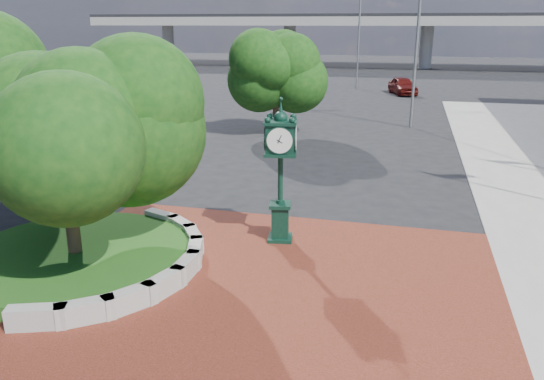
{
  "coord_description": "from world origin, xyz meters",
  "views": [
    {
      "loc": [
        3.42,
        -11.33,
        6.26
      ],
      "look_at": [
        0.08,
        1.5,
        2.07
      ],
      "focal_mm": 35.0,
      "sensor_mm": 36.0,
      "label": 1
    }
  ],
  "objects": [
    {
      "name": "street_lamp_near",
      "position": [
        3.74,
        22.83,
        5.66
      ],
      "size": [
        2.04,
        1.05,
        9.66
      ],
      "color": "slate",
      "rests_on": "ground"
    },
    {
      "name": "parked_car",
      "position": [
        2.64,
        39.14,
        0.77
      ],
      "size": [
        3.15,
        4.89,
        1.55
      ],
      "primitive_type": "imported",
      "rotation": [
        0.0,
        0.0,
        0.32
      ],
      "color": "#510E0B",
      "rests_on": "ground"
    },
    {
      "name": "street_lamp_far",
      "position": [
        -1.68,
        42.55,
        5.72
      ],
      "size": [
        2.19,
        0.28,
        9.76
      ],
      "color": "slate",
      "rests_on": "ground"
    },
    {
      "name": "planter_wall",
      "position": [
        -2.71,
        -0.0,
        0.27
      ],
      "size": [
        2.96,
        6.77,
        0.54
      ],
      "color": "#9E9B93",
      "rests_on": "ground"
    },
    {
      "name": "overpass",
      "position": [
        -0.22,
        70.0,
        6.54
      ],
      "size": [
        90.0,
        12.0,
        7.5
      ],
      "color": "#9E9B93",
      "rests_on": "ground"
    },
    {
      "name": "plaza",
      "position": [
        0.0,
        -1.0,
        0.02
      ],
      "size": [
        12.0,
        12.0,
        0.04
      ],
      "primitive_type": "cube",
      "color": "#612A17",
      "rests_on": "ground"
    },
    {
      "name": "grass_bed",
      "position": [
        -5.0,
        0.0,
        0.2
      ],
      "size": [
        6.1,
        6.1,
        0.4
      ],
      "primitive_type": "cylinder",
      "color": "#1A4E16",
      "rests_on": "ground"
    },
    {
      "name": "tree_street",
      "position": [
        -4.0,
        18.0,
        3.24
      ],
      "size": [
        4.4,
        4.4,
        5.45
      ],
      "color": "#38281C",
      "rests_on": "ground"
    },
    {
      "name": "tree_planter",
      "position": [
        -5.0,
        0.0,
        3.72
      ],
      "size": [
        5.2,
        5.2,
        6.33
      ],
      "color": "#38281C",
      "rests_on": "ground"
    },
    {
      "name": "post_clock",
      "position": [
        -0.06,
        3.0,
        2.32
      ],
      "size": [
        1.0,
        1.0,
        4.23
      ],
      "color": "black",
      "rests_on": "ground"
    },
    {
      "name": "ground",
      "position": [
        0.0,
        0.0,
        0.0
      ],
      "size": [
        200.0,
        200.0,
        0.0
      ],
      "primitive_type": "plane",
      "color": "black",
      "rests_on": "ground"
    }
  ]
}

